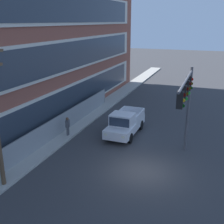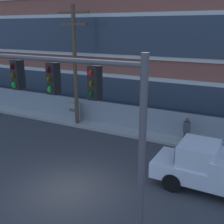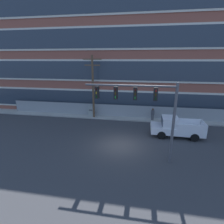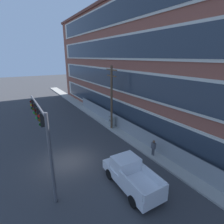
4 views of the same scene
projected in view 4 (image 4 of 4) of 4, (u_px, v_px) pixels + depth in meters
name	position (u px, v px, depth m)	size (l,w,h in m)	color
ground_plane	(69.00, 161.00, 15.79)	(160.00, 160.00, 0.00)	#38383A
sidewalk_building_side	(136.00, 141.00, 19.43)	(80.00, 1.96, 0.16)	#9E9B93
brick_mill_building	(171.00, 64.00, 21.39)	(54.40, 11.22, 16.20)	brown
chain_link_fence	(129.00, 129.00, 20.67)	(29.65, 0.06, 1.77)	gray
traffic_signal_mast	(42.00, 125.00, 11.84)	(6.51, 0.43, 6.11)	#4C4C51
pickup_truck_white	(130.00, 175.00, 12.55)	(5.20, 2.14, 2.01)	silver
utility_pole_near_corner	(112.00, 96.00, 21.43)	(2.31, 0.26, 8.06)	brown
electrical_cabinet	(112.00, 122.00, 23.05)	(0.69, 0.51, 1.52)	#939993
pedestrian_near_cabinet	(153.00, 147.00, 16.25)	(0.43, 0.29, 1.69)	#4C4C51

